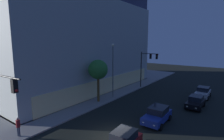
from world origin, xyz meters
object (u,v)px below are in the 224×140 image
object	(u,v)px
street_lamp_sidewalk	(113,64)
car_silver	(203,92)
sidewalk_tree	(98,70)
modern_building	(58,40)
pedestrian_waiting	(18,125)
traffic_light_far_corner	(147,63)
car_blue	(157,115)
car_black	(196,102)

from	to	relation	value
street_lamp_sidewalk	car_silver	distance (m)	15.30
car_silver	sidewalk_tree	bearing A→B (deg)	134.10
modern_building	sidewalk_tree	size ratio (longest dim) A/B	5.08
modern_building	street_lamp_sidewalk	bearing A→B (deg)	-96.69
pedestrian_waiting	car_silver	xyz separation A→B (m)	(23.76, -11.63, -0.38)
traffic_light_far_corner	sidewalk_tree	size ratio (longest dim) A/B	1.11
car_blue	modern_building	bearing A→B (deg)	76.48
street_lamp_sidewalk	car_black	xyz separation A→B (m)	(3.30, -11.55, -4.63)
street_lamp_sidewalk	sidewalk_tree	size ratio (longest dim) A/B	1.36
traffic_light_far_corner	car_blue	distance (m)	15.52
car_silver	car_blue	bearing A→B (deg)	169.32
traffic_light_far_corner	street_lamp_sidewalk	distance (m)	8.99
sidewalk_tree	car_blue	size ratio (longest dim) A/B	1.40
sidewalk_tree	car_black	distance (m)	14.21
modern_building	street_lamp_sidewalk	size ratio (longest dim) A/B	3.72
street_lamp_sidewalk	car_blue	distance (m)	10.97
modern_building	traffic_light_far_corner	world-z (taller)	modern_building
traffic_light_far_corner	car_blue	size ratio (longest dim) A/B	1.56
traffic_light_far_corner	car_black	bearing A→B (deg)	-119.19
modern_building	car_black	world-z (taller)	modern_building
traffic_light_far_corner	car_blue	world-z (taller)	traffic_light_far_corner
car_blue	traffic_light_far_corner	bearing A→B (deg)	29.75
street_lamp_sidewalk	traffic_light_far_corner	bearing A→B (deg)	-10.68
traffic_light_far_corner	sidewalk_tree	xyz separation A→B (m)	(-11.67, 2.27, -0.17)
sidewalk_tree	pedestrian_waiting	size ratio (longest dim) A/B	3.41
sidewalk_tree	car_blue	bearing A→B (deg)	-97.69
traffic_light_far_corner	pedestrian_waiting	distance (m)	24.03
street_lamp_sidewalk	car_silver	size ratio (longest dim) A/B	2.08
traffic_light_far_corner	street_lamp_sidewalk	bearing A→B (deg)	169.32
sidewalk_tree	car_silver	distance (m)	17.39
traffic_light_far_corner	car_black	xyz separation A→B (m)	(-5.52, -9.88, -4.25)
traffic_light_far_corner	modern_building	bearing A→B (deg)	111.54
modern_building	car_silver	xyz separation A→B (m)	(7.06, -27.50, -8.47)
car_black	car_silver	world-z (taller)	car_silver
sidewalk_tree	pedestrian_waiting	bearing A→B (deg)	-177.51
street_lamp_sidewalk	pedestrian_waiting	bearing A→B (deg)	179.69
sidewalk_tree	pedestrian_waiting	distance (m)	12.54
modern_building	sidewalk_tree	world-z (taller)	modern_building
sidewalk_tree	modern_building	bearing A→B (deg)	72.94
street_lamp_sidewalk	car_silver	world-z (taller)	street_lamp_sidewalk
traffic_light_far_corner	pedestrian_waiting	xyz separation A→B (m)	(-23.65, 1.74, -3.83)
modern_building	car_black	bearing A→B (deg)	-87.02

